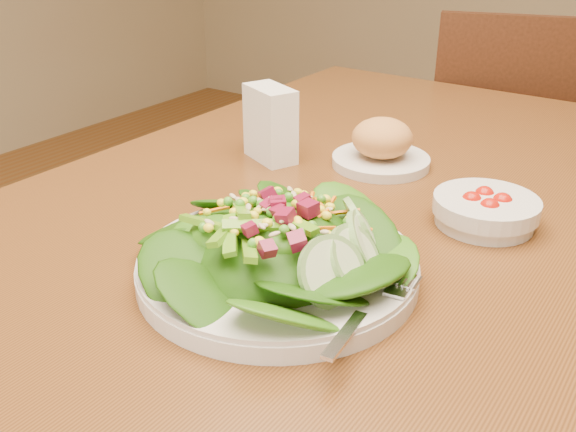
# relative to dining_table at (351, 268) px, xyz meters

# --- Properties ---
(dining_table) EXTENTS (0.90, 1.40, 0.75)m
(dining_table) POSITION_rel_dining_table_xyz_m (0.00, 0.00, 0.00)
(dining_table) COLOR brown
(dining_table) RESTS_ON ground_plane
(chair_far) EXTENTS (0.52, 0.52, 0.90)m
(chair_far) POSITION_rel_dining_table_xyz_m (-0.03, 0.90, -0.17)
(chair_far) COLOR #3F1D0E
(chair_far) RESTS_ON ground_plane
(salad_plate) EXTENTS (0.31, 0.31, 0.09)m
(salad_plate) POSITION_rel_dining_table_xyz_m (0.03, -0.21, 0.13)
(salad_plate) COLOR silver
(salad_plate) RESTS_ON dining_table
(bread_plate) EXTENTS (0.15, 0.15, 0.08)m
(bread_plate) POSITION_rel_dining_table_xyz_m (-0.04, 0.15, 0.13)
(bread_plate) COLOR silver
(bread_plate) RESTS_ON dining_table
(tomato_bowl) EXTENTS (0.13, 0.13, 0.04)m
(tomato_bowl) POSITION_rel_dining_table_xyz_m (0.17, 0.04, 0.12)
(tomato_bowl) COLOR silver
(tomato_bowl) RESTS_ON dining_table
(napkin_holder) EXTENTS (0.10, 0.08, 0.12)m
(napkin_holder) POSITION_rel_dining_table_xyz_m (-0.20, 0.08, 0.16)
(napkin_holder) COLOR white
(napkin_holder) RESTS_ON dining_table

